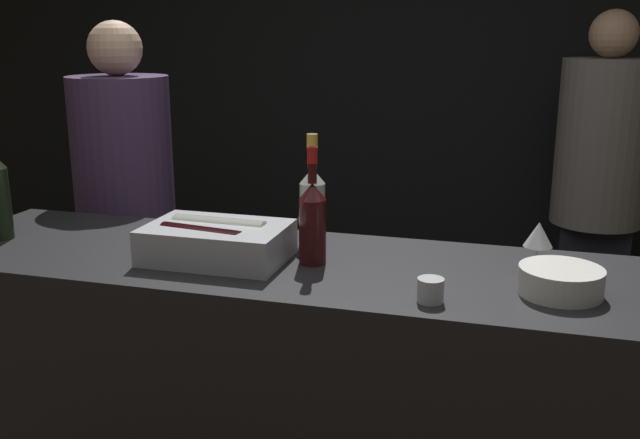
{
  "coord_description": "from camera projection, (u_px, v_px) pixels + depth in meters",
  "views": [
    {
      "loc": [
        0.54,
        -1.53,
        1.69
      ],
      "look_at": [
        0.0,
        0.35,
        1.17
      ],
      "focal_mm": 40.0,
      "sensor_mm": 36.0,
      "label": 1
    }
  ],
  "objects": [
    {
      "name": "wall_back_chalkboard",
      "position": [
        423.0,
        87.0,
        3.85
      ],
      "size": [
        6.4,
        0.06,
        2.8
      ],
      "color": "black",
      "rests_on": "ground_plane"
    },
    {
      "name": "bar_counter",
      "position": [
        317.0,
        427.0,
        2.17
      ],
      "size": [
        2.4,
        0.64,
        1.05
      ],
      "color": "black",
      "rests_on": "ground_plane"
    },
    {
      "name": "ice_bin_with_bottles",
      "position": [
        216.0,
        241.0,
        2.05
      ],
      "size": [
        0.4,
        0.27,
        0.11
      ],
      "color": "#B7BABF",
      "rests_on": "bar_counter"
    },
    {
      "name": "bowl_white",
      "position": [
        561.0,
        280.0,
        1.78
      ],
      "size": [
        0.21,
        0.21,
        0.07
      ],
      "color": "silver",
      "rests_on": "bar_counter"
    },
    {
      "name": "wine_glass",
      "position": [
        538.0,
        236.0,
        1.92
      ],
      "size": [
        0.08,
        0.08,
        0.14
      ],
      "color": "silver",
      "rests_on": "bar_counter"
    },
    {
      "name": "candle_votive",
      "position": [
        431.0,
        290.0,
        1.73
      ],
      "size": [
        0.07,
        0.07,
        0.06
      ],
      "color": "silver",
      "rests_on": "bar_counter"
    },
    {
      "name": "red_wine_bottle_tall",
      "position": [
        312.0,
        219.0,
        2.0
      ],
      "size": [
        0.08,
        0.08,
        0.33
      ],
      "color": "#380F0F",
      "rests_on": "bar_counter"
    },
    {
      "name": "rose_wine_bottle",
      "position": [
        312.0,
        201.0,
        2.19
      ],
      "size": [
        0.08,
        0.08,
        0.34
      ],
      "color": "#B2B7AD",
      "rests_on": "bar_counter"
    },
    {
      "name": "person_in_hoodie",
      "position": [
        598.0,
        188.0,
        3.29
      ],
      "size": [
        0.41,
        0.41,
        1.79
      ],
      "rotation": [
        0.0,
        0.0,
        1.17
      ],
      "color": "black",
      "rests_on": "ground_plane"
    },
    {
      "name": "person_blond_tee",
      "position": [
        127.0,
        216.0,
        2.91
      ],
      "size": [
        0.4,
        0.4,
        1.73
      ],
      "rotation": [
        0.0,
        0.0,
        1.25
      ],
      "color": "black",
      "rests_on": "ground_plane"
    }
  ]
}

